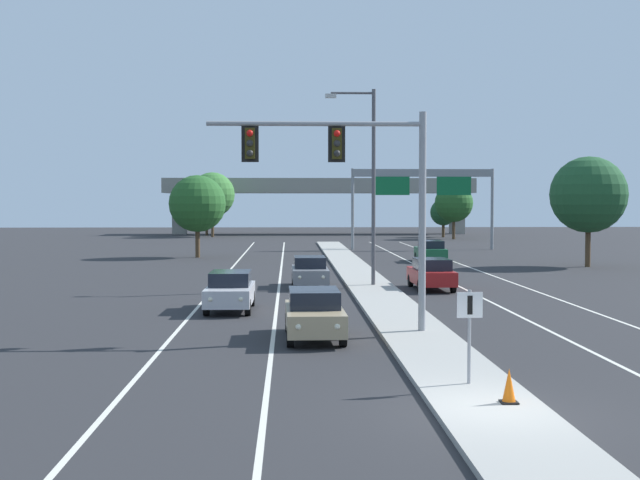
{
  "coord_description": "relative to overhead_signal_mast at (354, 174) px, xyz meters",
  "views": [
    {
      "loc": [
        -4.18,
        -17.04,
        4.39
      ],
      "look_at": [
        -3.2,
        9.37,
        3.2
      ],
      "focal_mm": 47.13,
      "sensor_mm": 36.0,
      "label": 1
    }
  ],
  "objects": [
    {
      "name": "ground_plane",
      "position": [
        2.03,
        -10.4,
        -5.31
      ],
      "size": [
        260.0,
        260.0,
        0.0
      ],
      "primitive_type": "plane",
      "color": "#28282B"
    },
    {
      "name": "median_island",
      "position": [
        2.03,
        7.6,
        -5.23
      ],
      "size": [
        2.4,
        110.0,
        0.15
      ],
      "primitive_type": "cube",
      "color": "#9E9B93",
      "rests_on": "ground"
    },
    {
      "name": "lane_stripe_oncoming_center",
      "position": [
        -2.67,
        14.6,
        -5.3
      ],
      "size": [
        0.14,
        100.0,
        0.01
      ],
      "primitive_type": "cube",
      "color": "silver",
      "rests_on": "ground"
    },
    {
      "name": "lane_stripe_receding_center",
      "position": [
        6.73,
        14.6,
        -5.3
      ],
      "size": [
        0.14,
        100.0,
        0.01
      ],
      "primitive_type": "cube",
      "color": "silver",
      "rests_on": "ground"
    },
    {
      "name": "edge_stripe_left",
      "position": [
        -5.97,
        14.6,
        -5.3
      ],
      "size": [
        0.14,
        100.0,
        0.01
      ],
      "primitive_type": "cube",
      "color": "silver",
      "rests_on": "ground"
    },
    {
      "name": "edge_stripe_right",
      "position": [
        10.03,
        14.6,
        -5.3
      ],
      "size": [
        0.14,
        100.0,
        0.01
      ],
      "primitive_type": "cube",
      "color": "silver",
      "rests_on": "ground"
    },
    {
      "name": "overhead_signal_mast",
      "position": [
        0.0,
        0.0,
        0.0
      ],
      "size": [
        7.18,
        0.44,
        7.2
      ],
      "color": "gray",
      "rests_on": "median_island"
    },
    {
      "name": "median_sign_post",
      "position": [
        2.06,
        -8.14,
        -3.72
      ],
      "size": [
        0.6,
        0.1,
        2.2
      ],
      "color": "gray",
      "rests_on": "median_island"
    },
    {
      "name": "street_lamp_median",
      "position": [
        1.97,
        15.46,
        0.49
      ],
      "size": [
        2.58,
        0.28,
        10.0
      ],
      "color": "#4C4C51",
      "rests_on": "median_island"
    },
    {
      "name": "car_oncoming_tan",
      "position": [
        -1.34,
        -0.63,
        -4.49
      ],
      "size": [
        1.89,
        4.5,
        1.58
      ],
      "color": "tan",
      "rests_on": "ground"
    },
    {
      "name": "car_oncoming_silver",
      "position": [
        -4.53,
        6.49,
        -4.49
      ],
      "size": [
        1.85,
        4.48,
        1.58
      ],
      "color": "#B7B7BC",
      "rests_on": "ground"
    },
    {
      "name": "car_oncoming_grey",
      "position": [
        -1.07,
        15.75,
        -4.49
      ],
      "size": [
        1.86,
        4.49,
        1.58
      ],
      "color": "slate",
      "rests_on": "ground"
    },
    {
      "name": "car_receding_red",
      "position": [
        4.99,
        14.27,
        -4.49
      ],
      "size": [
        1.88,
        4.49,
        1.58
      ],
      "color": "maroon",
      "rests_on": "ground"
    },
    {
      "name": "car_receding_green",
      "position": [
        8.27,
        33.85,
        -4.49
      ],
      "size": [
        1.82,
        4.47,
        1.58
      ],
      "color": "#195633",
      "rests_on": "ground"
    },
    {
      "name": "traffic_cone_median_nose",
      "position": [
        2.49,
        -10.06,
        -4.8
      ],
      "size": [
        0.36,
        0.36,
        0.74
      ],
      "color": "black",
      "rests_on": "median_island"
    },
    {
      "name": "highway_sign_gantry",
      "position": [
        10.23,
        49.81,
        0.86
      ],
      "size": [
        13.28,
        0.42,
        7.5
      ],
      "color": "gray",
      "rests_on": "ground"
    },
    {
      "name": "overpass_bridge",
      "position": [
        2.03,
        88.36,
        0.48
      ],
      "size": [
        42.4,
        6.4,
        7.65
      ],
      "color": "gray",
      "rests_on": "ground"
    },
    {
      "name": "tree_far_right_a",
      "position": [
        18.16,
        28.73,
        -0.41
      ],
      "size": [
        5.18,
        5.18,
        7.5
      ],
      "color": "#4C3823",
      "rests_on": "ground"
    },
    {
      "name": "tree_far_left_a",
      "position": [
        -13.01,
        83.81,
        -0.53
      ],
      "size": [
        5.05,
        5.05,
        7.31
      ],
      "color": "#4C3823",
      "rests_on": "ground"
    },
    {
      "name": "tree_far_right_c",
      "position": [
        17.18,
        76.88,
        -2.19
      ],
      "size": [
        3.31,
        3.31,
        4.79
      ],
      "color": "#4C3823",
      "rests_on": "ground"
    },
    {
      "name": "tree_far_right_b",
      "position": [
        17.41,
        71.47,
        -1.02
      ],
      "size": [
        4.54,
        4.54,
        6.57
      ],
      "color": "#4C3823",
      "rests_on": "ground"
    },
    {
      "name": "tree_far_left_c",
      "position": [
        -9.4,
        39.36,
        -1.03
      ],
      "size": [
        4.53,
        4.53,
        6.55
      ],
      "color": "#4C3823",
      "rests_on": "ground"
    },
    {
      "name": "tree_far_left_b",
      "position": [
        -11.81,
        78.91,
        0.04
      ],
      "size": [
        5.65,
        5.65,
        8.17
      ],
      "color": "#4C3823",
      "rests_on": "ground"
    }
  ]
}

